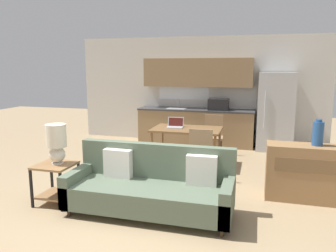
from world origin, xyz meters
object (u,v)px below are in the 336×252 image
dining_chair_near_right (202,151)px  dining_chair_far_right (213,134)px  vase (318,133)px  laptop (175,125)px  credenza (306,173)px  table_lamp (56,142)px  refrigerator (275,112)px  side_table (56,177)px  couch (151,188)px  dining_table (187,132)px

dining_chair_near_right → dining_chair_far_right: 1.54m
dining_chair_near_right → dining_chair_far_right: (-0.01, 1.54, 0.00)m
vase → laptop: vase is taller
credenza → laptop: bearing=150.2°
table_lamp → laptop: (1.13, 2.36, -0.11)m
refrigerator → side_table: (-3.13, -4.10, -0.52)m
refrigerator → dining_chair_far_right: size_ratio=2.01×
refrigerator → dining_chair_near_right: 2.85m
couch → vase: bearing=25.2°
vase → dining_table: bearing=150.4°
refrigerator → dining_table: (-1.73, -1.76, -0.24)m
dining_table → laptop: 0.28m
table_lamp → dining_chair_far_right: bearing=59.9°
couch → dining_chair_far_right: bearing=82.2°
table_lamp → laptop: size_ratio=1.67×
vase → dining_chair_near_right: bearing=164.3°
side_table → dining_chair_far_right: (1.82, 3.14, 0.11)m
credenza → dining_chair_far_right: size_ratio=1.25×
credenza → refrigerator: bearing=96.2°
refrigerator → vase: size_ratio=4.77×
vase → couch: bearing=-154.8°
credenza → couch: bearing=-154.1°
laptop → credenza: bearing=-34.4°
dining_chair_near_right → table_lamp: bearing=40.7°
couch → laptop: bearing=96.2°
vase → credenza: bearing=-167.9°
dining_table → laptop: bearing=167.7°
refrigerator → dining_chair_near_right: bearing=-117.5°
couch → vase: vase is taller
credenza → dining_chair_far_right: (-1.64, 2.06, 0.08)m
side_table → vase: size_ratio=1.52×
dining_chair_near_right → dining_chair_far_right: bearing=-89.9°
table_lamp → credenza: bearing=16.9°
credenza → vase: 0.60m
side_table → laptop: 2.69m
dining_table → dining_chair_near_right: dining_chair_near_right is taller
refrigerator → side_table: 5.19m
dining_chair_far_right → laptop: 1.04m
dining_table → laptop: size_ratio=3.95×
refrigerator → dining_table: size_ratio=1.35×
side_table → laptop: bearing=64.4°
couch → table_lamp: bearing=-178.0°
dining_table → couch: couch is taller
dining_chair_far_right → side_table: bearing=-124.6°
couch → side_table: size_ratio=3.79×
dining_chair_far_right → laptop: laptop is taller
dining_table → side_table: size_ratio=2.32×
side_table → credenza: (3.46, 1.08, 0.02)m
couch → laptop: size_ratio=6.47×
table_lamp → vase: bearing=16.7°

